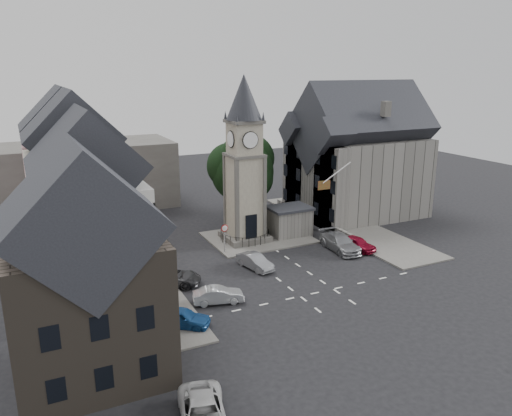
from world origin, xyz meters
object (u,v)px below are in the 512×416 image
clock_tower (244,161)px  pedestrian (311,221)px  stone_shelter (289,221)px  car_east_red (357,243)px  car_west_blue (181,317)px

clock_tower → pedestrian: size_ratio=9.13×
pedestrian → clock_tower: bearing=-41.3°
stone_shelter → pedestrian: 3.36m
pedestrian → car_east_red: bearing=50.5°
car_east_red → pedestrian: 7.40m
clock_tower → car_east_red: clock_tower is taller
clock_tower → car_east_red: 13.35m
car_east_red → pedestrian: size_ratio=2.19×
stone_shelter → pedestrian: bearing=13.7°
car_west_blue → car_east_red: 20.71m
car_east_red → stone_shelter: bearing=104.0°
pedestrian → car_west_blue: bearing=-6.5°
clock_tower → car_east_red: size_ratio=4.17×
clock_tower → stone_shelter: clock_tower is taller
clock_tower → pedestrian: bearing=2.1°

